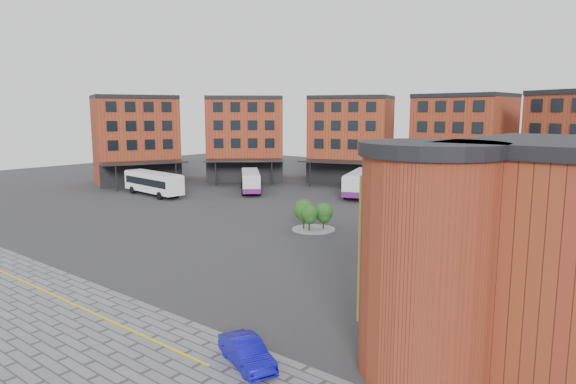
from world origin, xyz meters
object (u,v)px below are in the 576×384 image
Objects in this scene: bus_b at (251,181)px; blue_car at (247,352)px; bus_d at (412,191)px; bus_a at (153,182)px; bus_c at (361,183)px; bus_e at (533,207)px; tree_island at (312,214)px.

bus_b is 2.41× the size of blue_car.
bus_b is at bearing -156.36° from bus_d.
bus_a is 14.12m from bus_b.
bus_c is (14.61, 7.45, 0.19)m from bus_b.
bus_e is 2.89× the size of blue_car.
tree_island is at bearing -80.33° from bus_e.
bus_c reaches higher than blue_car.
tree_island is 0.46× the size of bus_b.
bus_e is 41.95m from blue_car.
bus_c is at bearing 47.31° from blue_car.
bus_c is (-7.66, 22.08, 0.18)m from tree_island.
bus_a reaches higher than tree_island.
bus_e is at bearing -67.55° from bus_a.
bus_b is at bearing -173.28° from bus_c.
bus_b is 16.40m from bus_c.
bus_d is 15.86m from bus_e.
blue_car is at bearing -115.82° from bus_a.
blue_car is at bearing -59.75° from tree_island.
bus_d is 46.95m from blue_car.
bus_b is 23.99m from bus_d.
tree_island is 23.99m from bus_e.
bus_a is 0.96× the size of bus_c.
bus_a is 36.08m from bus_d.
bus_a is at bearing 173.79° from tree_island.
tree_island is 26.65m from bus_b.
bus_c is at bearing -137.76° from bus_e.
bus_c reaches higher than bus_a.
bus_a is 1.05× the size of bus_d.
bus_b is 38.90m from bus_e.
bus_c is at bearing 179.24° from bus_d.
bus_e reaches higher than blue_car.
bus_a is 3.02× the size of blue_car.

